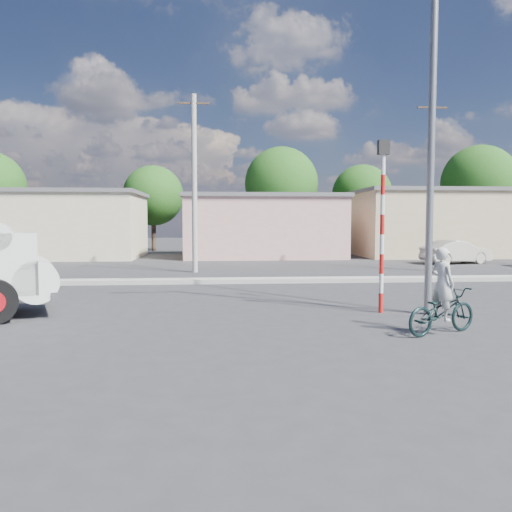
{
  "coord_description": "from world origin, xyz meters",
  "views": [
    {
      "loc": [
        -0.95,
        -10.85,
        2.34
      ],
      "look_at": [
        0.18,
        3.92,
        1.3
      ],
      "focal_mm": 35.0,
      "sensor_mm": 36.0,
      "label": 1
    }
  ],
  "objects": [
    {
      "name": "ground_plane",
      "position": [
        0.0,
        0.0,
        0.0
      ],
      "size": [
        120.0,
        120.0,
        0.0
      ],
      "primitive_type": "plane",
      "color": "#2C2C2F",
      "rests_on": "ground"
    },
    {
      "name": "streetlight",
      "position": [
        4.14,
        1.2,
        4.96
      ],
      "size": [
        2.34,
        0.22,
        9.0
      ],
      "color": "slate",
      "rests_on": "ground"
    },
    {
      "name": "cyclist",
      "position": [
        3.66,
        -0.97,
        0.75
      ],
      "size": [
        0.55,
        0.65,
        1.5
      ],
      "primitive_type": "imported",
      "rotation": [
        0.0,
        0.0,
        1.99
      ],
      "color": "silver",
      "rests_on": "ground"
    },
    {
      "name": "bicycle",
      "position": [
        3.66,
        -0.97,
        0.48
      ],
      "size": [
        1.94,
        1.33,
        0.97
      ],
      "primitive_type": "imported",
      "rotation": [
        0.0,
        0.0,
        1.99
      ],
      "color": "black",
      "rests_on": "ground"
    },
    {
      "name": "building_row",
      "position": [
        1.1,
        22.0,
        2.13
      ],
      "size": [
        37.8,
        7.3,
        4.44
      ],
      "color": "beige",
      "rests_on": "ground"
    },
    {
      "name": "car_cream",
      "position": [
        12.14,
        15.66,
        0.64
      ],
      "size": [
        4.11,
        2.31,
        1.28
      ],
      "primitive_type": "imported",
      "rotation": [
        0.0,
        0.0,
        1.83
      ],
      "color": "beige",
      "rests_on": "ground"
    },
    {
      "name": "utility_poles",
      "position": [
        3.25,
        12.0,
        4.07
      ],
      "size": [
        35.4,
        0.24,
        8.0
      ],
      "color": "#99968E",
      "rests_on": "ground"
    },
    {
      "name": "traffic_pole",
      "position": [
        3.2,
        1.5,
        2.59
      ],
      "size": [
        0.28,
        0.18,
        4.36
      ],
      "color": "red",
      "rests_on": "ground"
    },
    {
      "name": "median",
      "position": [
        0.0,
        8.0,
        0.08
      ],
      "size": [
        40.0,
        0.8,
        0.16
      ],
      "primitive_type": "cube",
      "color": "#99968E",
      "rests_on": "ground"
    },
    {
      "name": "tree_row",
      "position": [
        3.76,
        28.45,
        4.99
      ],
      "size": [
        43.62,
        7.43,
        8.42
      ],
      "color": "#38281E",
      "rests_on": "ground"
    }
  ]
}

